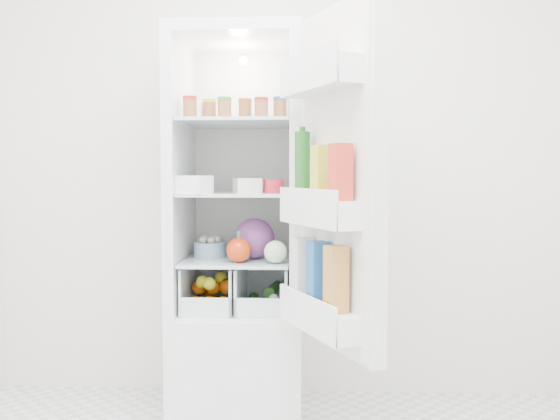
# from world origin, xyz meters

# --- Properties ---
(room_walls) EXTENTS (3.02, 3.02, 2.61)m
(room_walls) POSITION_xyz_m (0.00, 0.00, 1.59)
(room_walls) COLOR silver
(room_walls) RESTS_ON ground
(refrigerator) EXTENTS (0.60, 0.60, 1.80)m
(refrigerator) POSITION_xyz_m (-0.20, 1.25, 0.67)
(refrigerator) COLOR silver
(refrigerator) RESTS_ON ground
(shelf_low) EXTENTS (0.49, 0.53, 0.01)m
(shelf_low) POSITION_xyz_m (-0.20, 1.19, 0.74)
(shelf_low) COLOR silver
(shelf_low) RESTS_ON refrigerator
(shelf_mid) EXTENTS (0.49, 0.53, 0.02)m
(shelf_mid) POSITION_xyz_m (-0.20, 1.19, 1.05)
(shelf_mid) COLOR silver
(shelf_mid) RESTS_ON refrigerator
(shelf_top) EXTENTS (0.49, 0.53, 0.02)m
(shelf_top) POSITION_xyz_m (-0.20, 1.19, 1.38)
(shelf_top) COLOR silver
(shelf_top) RESTS_ON refrigerator
(crisper_left) EXTENTS (0.23, 0.46, 0.22)m
(crisper_left) POSITION_xyz_m (-0.32, 1.19, 0.61)
(crisper_left) COLOR silver
(crisper_left) RESTS_ON refrigerator
(crisper_right) EXTENTS (0.23, 0.46, 0.22)m
(crisper_right) POSITION_xyz_m (-0.08, 1.19, 0.61)
(crisper_right) COLOR silver
(crisper_right) RESTS_ON refrigerator
(condiment_jars) EXTENTS (0.46, 0.32, 0.08)m
(condiment_jars) POSITION_xyz_m (-0.22, 1.10, 1.43)
(condiment_jars) COLOR #B21919
(condiment_jars) RESTS_ON shelf_top
(squeeze_bottle) EXTENTS (0.06, 0.06, 0.17)m
(squeeze_bottle) POSITION_xyz_m (0.01, 1.25, 1.47)
(squeeze_bottle) COLOR silver
(squeeze_bottle) RESTS_ON shelf_top
(tub_white) EXTENTS (0.16, 0.16, 0.08)m
(tub_white) POSITION_xyz_m (-0.37, 0.99, 1.10)
(tub_white) COLOR white
(tub_white) RESTS_ON shelf_mid
(tub_cream) EXTENTS (0.14, 0.14, 0.07)m
(tub_cream) POSITION_xyz_m (-0.15, 1.11, 1.09)
(tub_cream) COLOR white
(tub_cream) RESTS_ON shelf_mid
(tin_red) EXTENTS (0.12, 0.12, 0.06)m
(tin_red) POSITION_xyz_m (-0.03, 1.11, 1.09)
(tin_red) COLOR red
(tin_red) RESTS_ON shelf_mid
(red_cabbage) EXTENTS (0.19, 0.19, 0.19)m
(red_cabbage) POSITION_xyz_m (-0.12, 1.16, 0.84)
(red_cabbage) COLOR #58205E
(red_cabbage) RESTS_ON shelf_low
(bell_pepper) EXTENTS (0.11, 0.11, 0.11)m
(bell_pepper) POSITION_xyz_m (-0.18, 1.03, 0.80)
(bell_pepper) COLOR red
(bell_pepper) RESTS_ON shelf_low
(mushroom_bowl) EXTENTS (0.16, 0.16, 0.07)m
(mushroom_bowl) POSITION_xyz_m (-0.34, 1.21, 0.78)
(mushroom_bowl) COLOR #8AB0CE
(mushroom_bowl) RESTS_ON shelf_low
(salad_bag) EXTENTS (0.10, 0.10, 0.10)m
(salad_bag) POSITION_xyz_m (-0.02, 1.01, 0.80)
(salad_bag) COLOR beige
(salad_bag) RESTS_ON shelf_low
(citrus_pile) EXTENTS (0.20, 0.31, 0.16)m
(citrus_pile) POSITION_xyz_m (-0.33, 1.15, 0.59)
(citrus_pile) COLOR orange
(citrus_pile) RESTS_ON refrigerator
(veg_pile) EXTENTS (0.16, 0.30, 0.10)m
(veg_pile) POSITION_xyz_m (-0.07, 1.18, 0.56)
(veg_pile) COLOR #194B19
(veg_pile) RESTS_ON refrigerator
(fridge_door) EXTENTS (0.38, 0.57, 1.30)m
(fridge_door) POSITION_xyz_m (0.23, 0.64, 1.09)
(fridge_door) COLOR silver
(fridge_door) RESTS_ON refrigerator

